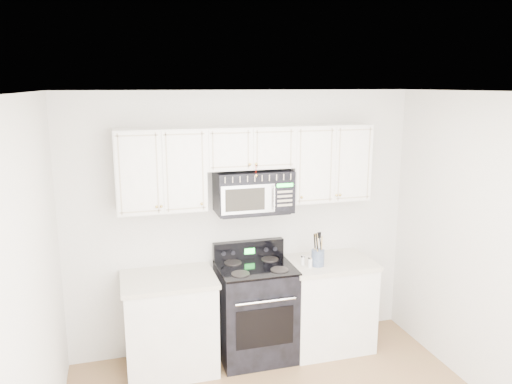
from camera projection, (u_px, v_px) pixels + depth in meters
name	position (u px, v px, depth m)	size (l,w,h in m)	color
room	(309.00, 289.00, 3.36)	(3.51, 3.51, 2.61)	brown
base_cabinet_left	(170.00, 326.00, 4.68)	(0.86, 0.65, 0.92)	white
base_cabinet_right	(327.00, 306.00, 5.11)	(0.86, 0.65, 0.92)	white
range	(256.00, 310.00, 4.90)	(0.72, 0.66, 1.11)	black
upper_cabinets	(248.00, 162.00, 4.72)	(2.44, 0.37, 0.75)	white
microwave	(253.00, 191.00, 4.77)	(0.73, 0.41, 0.40)	black
utensil_crock	(318.00, 257.00, 4.85)	(0.13, 0.13, 0.34)	slate
shaker_salt	(310.00, 262.00, 4.81)	(0.04, 0.04, 0.10)	silver
shaker_pepper	(303.00, 260.00, 4.88)	(0.04, 0.04, 0.09)	silver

